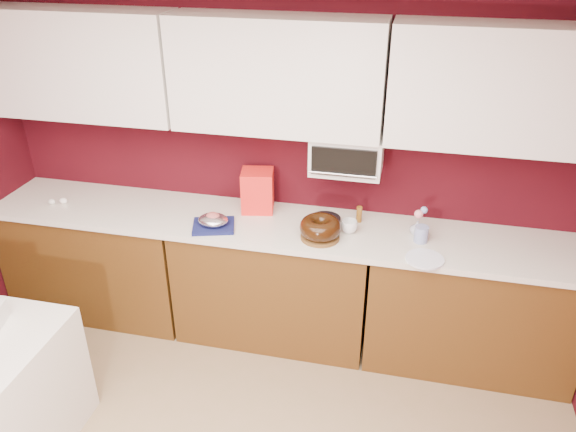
{
  "coord_description": "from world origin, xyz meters",
  "views": [
    {
      "loc": [
        0.82,
        -1.23,
        2.7
      ],
      "look_at": [
        0.12,
        1.84,
        1.02
      ],
      "focal_mm": 35.0,
      "sensor_mm": 36.0,
      "label": 1
    }
  ],
  "objects_px": {
    "pandoro_box": "(258,191)",
    "flower_vase": "(417,227)",
    "bundt_cake": "(320,227)",
    "foil_ham_nest": "(213,220)",
    "coffee_mug": "(349,225)",
    "blue_jar": "(421,234)",
    "toaster_oven": "(347,153)"
  },
  "relations": [
    {
      "from": "coffee_mug",
      "to": "flower_vase",
      "type": "xyz_separation_m",
      "value": [
        0.43,
        0.07,
        0.0
      ]
    },
    {
      "from": "toaster_oven",
      "to": "pandoro_box",
      "type": "height_order",
      "value": "toaster_oven"
    },
    {
      "from": "blue_jar",
      "to": "flower_vase",
      "type": "distance_m",
      "value": 0.09
    },
    {
      "from": "blue_jar",
      "to": "foil_ham_nest",
      "type": "bearing_deg",
      "value": -174.97
    },
    {
      "from": "pandoro_box",
      "to": "blue_jar",
      "type": "xyz_separation_m",
      "value": [
        1.11,
        -0.19,
        -0.09
      ]
    },
    {
      "from": "pandoro_box",
      "to": "coffee_mug",
      "type": "height_order",
      "value": "pandoro_box"
    },
    {
      "from": "bundt_cake",
      "to": "coffee_mug",
      "type": "height_order",
      "value": "bundt_cake"
    },
    {
      "from": "pandoro_box",
      "to": "flower_vase",
      "type": "height_order",
      "value": "pandoro_box"
    },
    {
      "from": "bundt_cake",
      "to": "flower_vase",
      "type": "relative_size",
      "value": 2.42
    },
    {
      "from": "blue_jar",
      "to": "flower_vase",
      "type": "height_order",
      "value": "flower_vase"
    },
    {
      "from": "foil_ham_nest",
      "to": "flower_vase",
      "type": "bearing_deg",
      "value": 8.73
    },
    {
      "from": "blue_jar",
      "to": "flower_vase",
      "type": "xyz_separation_m",
      "value": [
        -0.03,
        0.08,
        0.0
      ]
    },
    {
      "from": "toaster_oven",
      "to": "pandoro_box",
      "type": "relative_size",
      "value": 1.55
    },
    {
      "from": "foil_ham_nest",
      "to": "coffee_mug",
      "type": "xyz_separation_m",
      "value": [
        0.88,
        0.13,
        -0.0
      ]
    },
    {
      "from": "toaster_oven",
      "to": "flower_vase",
      "type": "relative_size",
      "value": 4.14
    },
    {
      "from": "pandoro_box",
      "to": "blue_jar",
      "type": "relative_size",
      "value": 2.79
    },
    {
      "from": "pandoro_box",
      "to": "flower_vase",
      "type": "distance_m",
      "value": 1.09
    },
    {
      "from": "foil_ham_nest",
      "to": "flower_vase",
      "type": "xyz_separation_m",
      "value": [
        1.3,
        0.2,
        -0.0
      ]
    },
    {
      "from": "foil_ham_nest",
      "to": "blue_jar",
      "type": "bearing_deg",
      "value": 5.03
    },
    {
      "from": "blue_jar",
      "to": "flower_vase",
      "type": "relative_size",
      "value": 0.96
    },
    {
      "from": "bundt_cake",
      "to": "flower_vase",
      "type": "distance_m",
      "value": 0.62
    },
    {
      "from": "foil_ham_nest",
      "to": "coffee_mug",
      "type": "height_order",
      "value": "coffee_mug"
    },
    {
      "from": "bundt_cake",
      "to": "pandoro_box",
      "type": "height_order",
      "value": "pandoro_box"
    },
    {
      "from": "coffee_mug",
      "to": "bundt_cake",
      "type": "bearing_deg",
      "value": -144.77
    },
    {
      "from": "toaster_oven",
      "to": "foil_ham_nest",
      "type": "height_order",
      "value": "toaster_oven"
    },
    {
      "from": "toaster_oven",
      "to": "foil_ham_nest",
      "type": "xyz_separation_m",
      "value": [
        -0.82,
        -0.31,
        -0.42
      ]
    },
    {
      "from": "foil_ham_nest",
      "to": "pandoro_box",
      "type": "bearing_deg",
      "value": 54.91
    },
    {
      "from": "bundt_cake",
      "to": "foil_ham_nest",
      "type": "xyz_separation_m",
      "value": [
        -0.71,
        -0.01,
        -0.03
      ]
    },
    {
      "from": "pandoro_box",
      "to": "flower_vase",
      "type": "xyz_separation_m",
      "value": [
        1.08,
        -0.11,
        -0.09
      ]
    },
    {
      "from": "toaster_oven",
      "to": "blue_jar",
      "type": "bearing_deg",
      "value": -20.41
    },
    {
      "from": "coffee_mug",
      "to": "flower_vase",
      "type": "height_order",
      "value": "flower_vase"
    },
    {
      "from": "flower_vase",
      "to": "blue_jar",
      "type": "bearing_deg",
      "value": -71.98
    }
  ]
}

